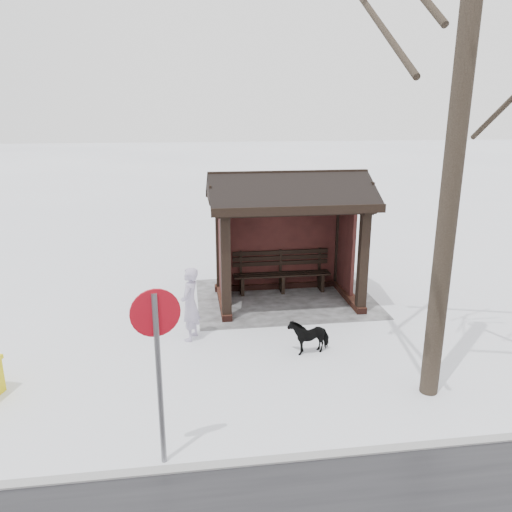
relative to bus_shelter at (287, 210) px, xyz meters
The scene contains 7 objects.
ground 2.17m from the bus_shelter, 90.00° to the left, with size 120.00×120.00×0.00m, color white.
kerb 6.05m from the bus_shelter, 90.00° to the left, with size 120.00×0.15×0.06m, color gray.
trampled_patch 2.16m from the bus_shelter, 90.00° to the right, with size 4.20×3.20×0.02m, color #97989D.
bus_shelter is the anchor object (origin of this frame).
pedestrian 3.28m from the bus_shelter, 39.49° to the left, with size 0.54×0.35×1.48m, color #ACA2BD.
dog 3.27m from the bus_shelter, 88.18° to the left, with size 0.35×0.76×0.64m, color black.
road_sign 6.08m from the bus_shelter, 63.79° to the left, with size 0.60×0.16×2.38m.
Camera 1 is at (2.25, 10.87, 4.40)m, focal length 35.00 mm.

